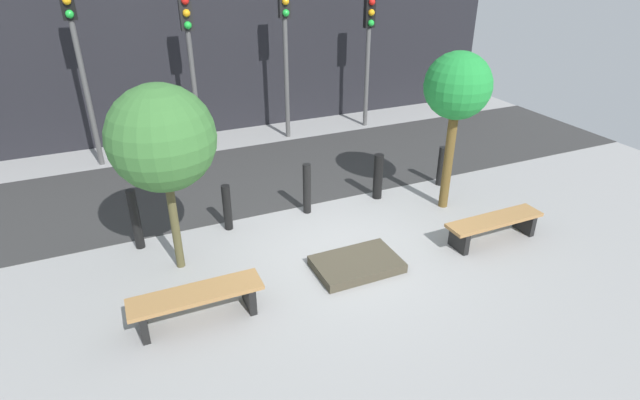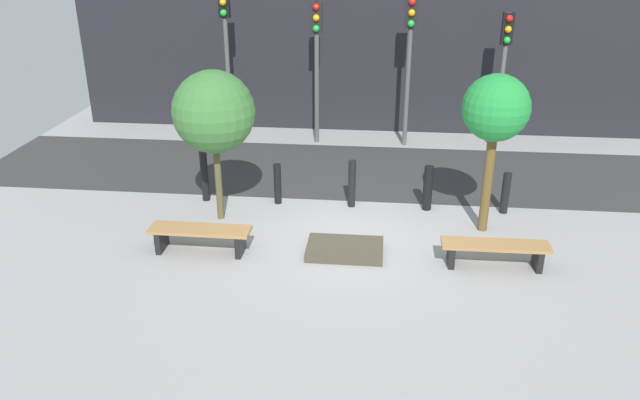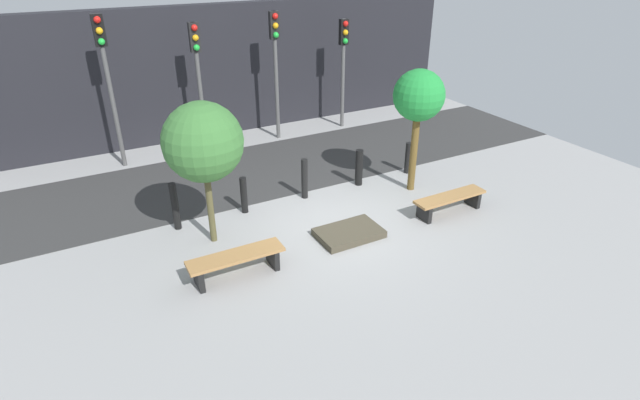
{
  "view_description": "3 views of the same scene",
  "coord_description": "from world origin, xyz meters",
  "px_view_note": "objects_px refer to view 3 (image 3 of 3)",
  "views": [
    {
      "loc": [
        -3.25,
        -6.38,
        4.67
      ],
      "look_at": [
        -0.51,
        -0.21,
        1.2
      ],
      "focal_mm": 28.0,
      "sensor_mm": 36.0,
      "label": 1
    },
    {
      "loc": [
        0.57,
        -10.41,
        5.36
      ],
      "look_at": [
        -0.5,
        -0.07,
        0.82
      ],
      "focal_mm": 35.0,
      "sensor_mm": 36.0,
      "label": 2
    },
    {
      "loc": [
        -4.89,
        -8.23,
        5.59
      ],
      "look_at": [
        -0.55,
        -0.24,
        0.88
      ],
      "focal_mm": 28.0,
      "sensor_mm": 36.0,
      "label": 3
    }
  ],
  "objects_px": {
    "bench_left": "(236,260)",
    "traffic_light_east": "(344,54)",
    "planter_bed": "(349,233)",
    "traffic_light_west": "(106,66)",
    "bollard_far_right": "(408,158)",
    "bollard_far_left": "(175,206)",
    "traffic_light_mid_west": "(198,65)",
    "traffic_light_mid_east": "(275,54)",
    "bollard_right": "(359,168)",
    "bollard_center": "(305,179)",
    "bench_right": "(450,200)",
    "tree_behind_right_bench": "(419,97)",
    "tree_behind_left_bench": "(203,143)",
    "bollard_left": "(244,195)"
  },
  "relations": [
    {
      "from": "planter_bed",
      "to": "tree_behind_left_bench",
      "type": "distance_m",
      "value": 3.55
    },
    {
      "from": "tree_behind_right_bench",
      "to": "bollard_left",
      "type": "distance_m",
      "value": 4.66
    },
    {
      "from": "traffic_light_mid_east",
      "to": "tree_behind_right_bench",
      "type": "bearing_deg",
      "value": -74.45
    },
    {
      "from": "tree_behind_left_bench",
      "to": "traffic_light_mid_east",
      "type": "relative_size",
      "value": 0.78
    },
    {
      "from": "planter_bed",
      "to": "bollard_far_right",
      "type": "height_order",
      "value": "bollard_far_right"
    },
    {
      "from": "bollard_far_right",
      "to": "traffic_light_mid_west",
      "type": "bearing_deg",
      "value": 135.88
    },
    {
      "from": "bench_left",
      "to": "traffic_light_west",
      "type": "relative_size",
      "value": 0.45
    },
    {
      "from": "bollard_far_left",
      "to": "traffic_light_mid_east",
      "type": "height_order",
      "value": "traffic_light_mid_east"
    },
    {
      "from": "bench_left",
      "to": "traffic_light_east",
      "type": "distance_m",
      "value": 9.14
    },
    {
      "from": "traffic_light_mid_west",
      "to": "bollard_far_right",
      "type": "bearing_deg",
      "value": -44.12
    },
    {
      "from": "bollard_center",
      "to": "traffic_light_east",
      "type": "distance_m",
      "value": 5.8
    },
    {
      "from": "tree_behind_left_bench",
      "to": "bollard_center",
      "type": "height_order",
      "value": "tree_behind_left_bench"
    },
    {
      "from": "bollard_far_left",
      "to": "bollard_left",
      "type": "bearing_deg",
      "value": 0.0
    },
    {
      "from": "bollard_center",
      "to": "bollard_right",
      "type": "relative_size",
      "value": 1.07
    },
    {
      "from": "bollard_left",
      "to": "traffic_light_mid_east",
      "type": "relative_size",
      "value": 0.23
    },
    {
      "from": "bench_left",
      "to": "tree_behind_left_bench",
      "type": "bearing_deg",
      "value": 90.45
    },
    {
      "from": "bench_right",
      "to": "traffic_light_mid_east",
      "type": "xyz_separation_m",
      "value": [
        -1.4,
        6.46,
        2.32
      ]
    },
    {
      "from": "planter_bed",
      "to": "tree_behind_left_bench",
      "type": "height_order",
      "value": "tree_behind_left_bench"
    },
    {
      "from": "bollard_center",
      "to": "bollard_right",
      "type": "bearing_deg",
      "value": 0.0
    },
    {
      "from": "bench_right",
      "to": "traffic_light_mid_west",
      "type": "bearing_deg",
      "value": 119.82
    },
    {
      "from": "planter_bed",
      "to": "bollard_far_right",
      "type": "bearing_deg",
      "value": 33.66
    },
    {
      "from": "tree_behind_right_bench",
      "to": "bench_left",
      "type": "bearing_deg",
      "value": -164.61
    },
    {
      "from": "bollard_far_left",
      "to": "traffic_light_west",
      "type": "bearing_deg",
      "value": 95.88
    },
    {
      "from": "planter_bed",
      "to": "traffic_light_west",
      "type": "bearing_deg",
      "value": 119.59
    },
    {
      "from": "traffic_light_mid_west",
      "to": "planter_bed",
      "type": "bearing_deg",
      "value": -79.28
    },
    {
      "from": "bench_left",
      "to": "bollard_left",
      "type": "distance_m",
      "value": 2.5
    },
    {
      "from": "traffic_light_west",
      "to": "bollard_right",
      "type": "bearing_deg",
      "value": -39.24
    },
    {
      "from": "bollard_right",
      "to": "traffic_light_west",
      "type": "distance_m",
      "value": 6.99
    },
    {
      "from": "tree_behind_left_bench",
      "to": "bollard_right",
      "type": "bearing_deg",
      "value": 11.67
    },
    {
      "from": "bollard_left",
      "to": "traffic_light_mid_west",
      "type": "distance_m",
      "value": 4.69
    },
    {
      "from": "bollard_center",
      "to": "bollard_right",
      "type": "xyz_separation_m",
      "value": [
        1.56,
        0.0,
        -0.03
      ]
    },
    {
      "from": "bollard_far_right",
      "to": "bollard_far_left",
      "type": "bearing_deg",
      "value": 180.0
    },
    {
      "from": "bollard_far_left",
      "to": "bollard_far_right",
      "type": "height_order",
      "value": "bollard_far_left"
    },
    {
      "from": "bench_right",
      "to": "bollard_far_left",
      "type": "bearing_deg",
      "value": 157.78
    },
    {
      "from": "planter_bed",
      "to": "bollard_far_left",
      "type": "distance_m",
      "value": 3.78
    },
    {
      "from": "bollard_far_right",
      "to": "bollard_center",
      "type": "bearing_deg",
      "value": 180.0
    },
    {
      "from": "traffic_light_west",
      "to": "traffic_light_mid_west",
      "type": "height_order",
      "value": "traffic_light_west"
    },
    {
      "from": "planter_bed",
      "to": "traffic_light_mid_east",
      "type": "bearing_deg",
      "value": 79.28
    },
    {
      "from": "bench_left",
      "to": "traffic_light_mid_west",
      "type": "xyz_separation_m",
      "value": [
        1.4,
        6.46,
        2.21
      ]
    },
    {
      "from": "planter_bed",
      "to": "traffic_light_mid_east",
      "type": "relative_size",
      "value": 0.36
    },
    {
      "from": "bench_left",
      "to": "bollard_left",
      "type": "xyz_separation_m",
      "value": [
        1.02,
        2.28,
        0.1
      ]
    },
    {
      "from": "bollard_center",
      "to": "planter_bed",
      "type": "bearing_deg",
      "value": -90.0
    },
    {
      "from": "bollard_far_left",
      "to": "traffic_light_east",
      "type": "distance_m",
      "value": 8.09
    },
    {
      "from": "bollard_center",
      "to": "traffic_light_west",
      "type": "relative_size",
      "value": 0.25
    },
    {
      "from": "bollard_center",
      "to": "traffic_light_east",
      "type": "relative_size",
      "value": 0.29
    },
    {
      "from": "planter_bed",
      "to": "traffic_light_west",
      "type": "height_order",
      "value": "traffic_light_west"
    },
    {
      "from": "tree_behind_left_bench",
      "to": "bench_right",
      "type": "bearing_deg",
      "value": -15.39
    },
    {
      "from": "bollard_far_left",
      "to": "bollard_right",
      "type": "bearing_deg",
      "value": 0.0
    },
    {
      "from": "bollard_far_right",
      "to": "traffic_light_mid_west",
      "type": "relative_size",
      "value": 0.23
    },
    {
      "from": "tree_behind_left_bench",
      "to": "bollard_right",
      "type": "xyz_separation_m",
      "value": [
        4.15,
        0.86,
        -1.72
      ]
    }
  ]
}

